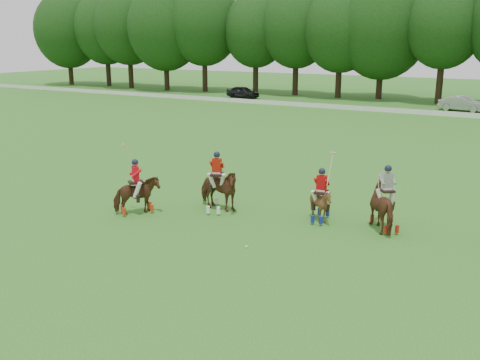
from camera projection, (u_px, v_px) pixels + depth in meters
The scene contains 10 objects.
ground at pixel (168, 246), 17.93m from camera, with size 180.00×180.00×0.00m, color #26641C.
tree_line at pixel (448, 25), 55.96m from camera, with size 117.98×14.32×14.75m.
boundary_rail at pixel (418, 112), 49.70m from camera, with size 120.00×0.10×0.44m, color white.
car_left at pixel (243, 92), 63.67m from camera, with size 1.65×4.10×1.40m, color black.
car_mid at pixel (463, 104), 51.79m from camera, with size 1.52×4.35×1.43m, color #A3A2A8.
polo_red_a at pixel (137, 195), 21.11m from camera, with size 1.73×1.91×2.76m.
polo_red_b at pixel (217, 189), 21.49m from camera, with size 2.10×1.94×2.44m.
polo_red_c at pixel (321, 203), 20.23m from camera, with size 1.22×1.34×2.62m.
polo_stripe_a at pixel (385, 206), 19.33m from camera, with size 2.00×2.15×2.41m.
polo_ball at pixel (246, 247), 17.79m from camera, with size 0.09×0.09×0.09m, color white.
Camera 1 is at (10.47, -13.32, 6.71)m, focal length 40.00 mm.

